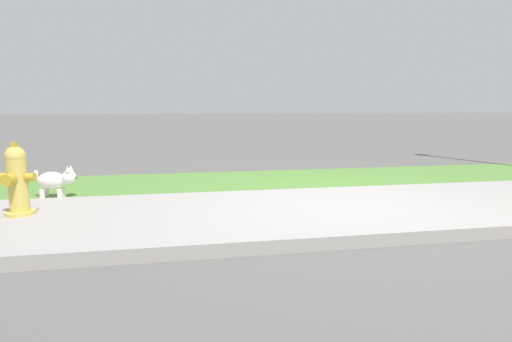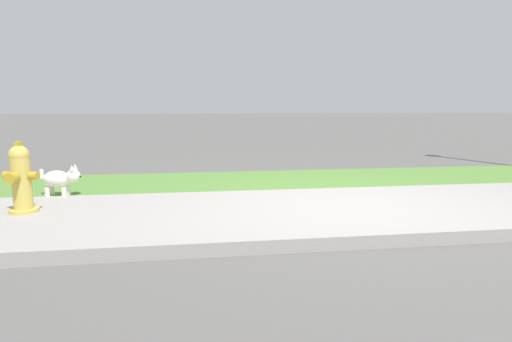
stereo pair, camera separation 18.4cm
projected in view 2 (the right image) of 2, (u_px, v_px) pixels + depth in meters
The scene contains 6 objects.
ground_plane at pixel (346, 209), 4.60m from camera, with size 120.00×120.00×0.00m, color #5B5956.
sidewalk_pavement at pixel (346, 209), 4.60m from camera, with size 18.00×2.26×0.01m, color #9E9993.
grass_verge at pixel (303, 178), 6.53m from camera, with size 18.00×1.69×0.01m, color #568438.
street_curb at pixel (397, 238), 3.41m from camera, with size 18.00×0.16×0.12m, color #9E9993.
fire_hydrant_across_street at pixel (21, 179), 4.37m from camera, with size 0.39×0.36×0.80m.
small_white_dog at pixel (61, 179), 5.22m from camera, with size 0.53×0.26×0.42m.
Camera 2 is at (-1.65, -4.28, 1.17)m, focal length 28.00 mm.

